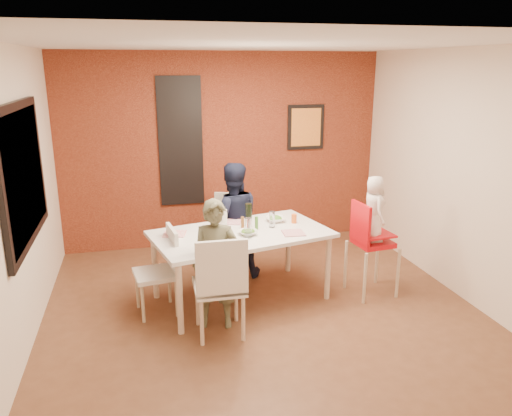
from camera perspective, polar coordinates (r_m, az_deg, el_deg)
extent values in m
plane|color=brown|center=(5.41, 0.76, -11.62)|extent=(4.50, 4.50, 0.00)
cube|color=silver|center=(4.80, 0.89, 18.29)|extent=(4.50, 4.50, 0.02)
cube|color=#F1E0C8|center=(7.09, -3.73, 6.57)|extent=(4.50, 0.02, 2.70)
cube|color=#F1E0C8|center=(2.92, 11.98, -7.78)|extent=(4.50, 0.02, 2.70)
cube|color=#F1E0C8|center=(4.90, -25.59, 0.73)|extent=(0.02, 4.50, 2.70)
cube|color=#F1E0C8|center=(5.90, 22.55, 3.44)|extent=(0.02, 4.50, 2.70)
cube|color=maroon|center=(7.07, -3.70, 6.54)|extent=(4.50, 0.02, 2.70)
cube|color=black|center=(5.04, -25.09, 3.52)|extent=(0.05, 1.70, 1.30)
cube|color=black|center=(5.04, -24.93, 3.54)|extent=(0.02, 1.55, 1.15)
cube|color=silver|center=(6.96, -8.62, 7.49)|extent=(0.55, 0.03, 1.70)
cube|color=black|center=(6.95, -8.61, 7.48)|extent=(0.60, 0.03, 1.76)
cube|color=black|center=(7.31, 5.70, 9.18)|extent=(0.54, 0.03, 0.64)
cube|color=gold|center=(7.30, 5.74, 9.17)|extent=(0.44, 0.01, 0.54)
cube|color=white|center=(5.39, -1.73, -2.99)|extent=(2.05, 1.42, 0.04)
cylinder|color=beige|center=(4.88, -8.71, -10.21)|extent=(0.06, 0.06, 0.73)
cylinder|color=beige|center=(5.65, -11.47, -6.62)|extent=(0.06, 0.06, 0.73)
cylinder|color=beige|center=(5.57, 8.22, -6.77)|extent=(0.06, 0.06, 0.73)
cylinder|color=beige|center=(6.25, 3.71, -4.06)|extent=(0.06, 0.06, 0.73)
cube|color=silver|center=(4.80, -4.23, -8.95)|extent=(0.49, 0.49, 0.05)
cube|color=silver|center=(4.50, -3.91, -6.98)|extent=(0.48, 0.05, 0.54)
cylinder|color=beige|center=(5.11, -2.30, -10.44)|extent=(0.04, 0.04, 0.47)
cylinder|color=beige|center=(4.77, -1.47, -12.47)|extent=(0.04, 0.04, 0.47)
cylinder|color=beige|center=(5.07, -6.70, -10.79)|extent=(0.04, 0.04, 0.47)
cylinder|color=beige|center=(4.73, -6.22, -12.88)|extent=(0.04, 0.04, 0.47)
cube|color=silver|center=(6.24, -2.97, -3.22)|extent=(0.57, 0.57, 0.05)
cube|color=silver|center=(6.35, -2.73, -0.47)|extent=(0.43, 0.18, 0.51)
cylinder|color=#C6AF93|center=(6.18, -4.86, -5.79)|extent=(0.04, 0.04, 0.44)
cylinder|color=#C6AF93|center=(6.52, -4.30, -4.61)|extent=(0.04, 0.04, 0.44)
cylinder|color=#C6AF93|center=(6.13, -1.49, -5.93)|extent=(0.04, 0.04, 0.44)
cylinder|color=#C6AF93|center=(6.47, -1.10, -4.73)|extent=(0.04, 0.04, 0.44)
cube|color=silver|center=(5.30, -11.41, -7.40)|extent=(0.48, 0.48, 0.05)
cube|color=silver|center=(5.24, -9.49, -4.73)|extent=(0.10, 0.42, 0.48)
cylinder|color=tan|center=(5.52, -13.40, -9.08)|extent=(0.03, 0.03, 0.41)
cylinder|color=tan|center=(5.57, -9.85, -8.63)|extent=(0.03, 0.03, 0.41)
cylinder|color=tan|center=(5.22, -12.81, -10.61)|extent=(0.03, 0.03, 0.41)
cylinder|color=tan|center=(5.27, -9.05, -10.12)|extent=(0.03, 0.03, 0.41)
cube|color=red|center=(5.72, 13.23, -3.85)|extent=(0.41, 0.41, 0.06)
cube|color=red|center=(5.55, 11.85, -1.67)|extent=(0.07, 0.38, 0.44)
cube|color=red|center=(5.69, 13.29, -2.86)|extent=(0.41, 0.41, 0.02)
cylinder|color=#C1AC8F|center=(5.79, 15.91, -7.20)|extent=(0.04, 0.04, 0.58)
cylinder|color=#C1AC8F|center=(5.56, 12.34, -7.89)|extent=(0.04, 0.04, 0.58)
cylinder|color=#C1AC8F|center=(6.10, 13.65, -5.79)|extent=(0.04, 0.04, 0.58)
cylinder|color=#C1AC8F|center=(5.89, 10.20, -6.38)|extent=(0.04, 0.04, 0.58)
imported|color=brown|center=(4.88, -4.58, -6.46)|extent=(0.53, 0.41, 1.29)
imported|color=black|center=(6.01, -2.72, -1.44)|extent=(0.72, 0.57, 1.42)
imported|color=white|center=(5.59, 13.30, -0.08)|extent=(0.25, 0.37, 0.73)
cube|color=silver|center=(4.90, -3.84, -4.64)|extent=(0.25, 0.25, 0.01)
cube|color=silver|center=(5.72, -2.80, -1.60)|extent=(0.26, 0.26, 0.01)
cube|color=silver|center=(5.35, 4.30, -2.86)|extent=(0.24, 0.24, 0.01)
cube|color=white|center=(5.39, -9.30, -2.91)|extent=(0.28, 0.28, 0.01)
imported|color=white|center=(5.30, -0.91, -2.81)|extent=(0.23, 0.23, 0.05)
imported|color=white|center=(5.74, 2.26, -1.30)|extent=(0.23, 0.23, 0.05)
cylinder|color=black|center=(5.49, -0.85, -0.89)|extent=(0.07, 0.07, 0.28)
cylinder|color=white|center=(5.18, -0.89, -2.29)|extent=(0.07, 0.07, 0.21)
cylinder|color=white|center=(5.52, 1.84, -1.31)|extent=(0.06, 0.06, 0.18)
cylinder|color=white|center=(5.26, -3.98, -1.68)|extent=(0.12, 0.12, 0.28)
cylinder|color=red|center=(5.44, -0.65, -1.85)|extent=(0.03, 0.03, 0.13)
cylinder|color=#377426|center=(5.45, 0.06, -1.74)|extent=(0.04, 0.04, 0.14)
cylinder|color=brown|center=(5.46, -1.55, -1.74)|extent=(0.04, 0.04, 0.14)
cylinder|color=#DC5B18|center=(5.69, 4.37, -1.22)|extent=(0.06, 0.06, 0.10)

